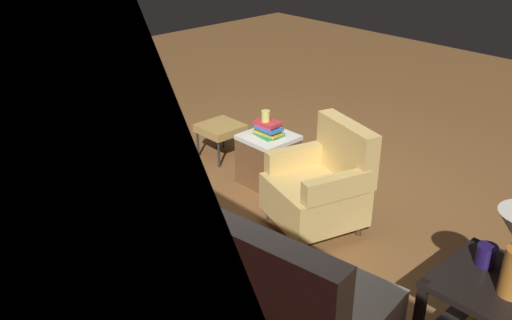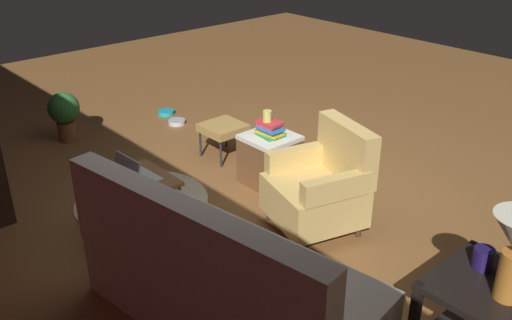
{
  "view_description": "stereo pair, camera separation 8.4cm",
  "coord_description": "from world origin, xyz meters",
  "px_view_note": "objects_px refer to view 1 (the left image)",
  "views": [
    {
      "loc": [
        -3.16,
        3.2,
        2.49
      ],
      "look_at": [
        -0.2,
        0.45,
        0.55
      ],
      "focal_mm": 39.32,
      "sensor_mm": 36.0,
      "label": 1
    },
    {
      "loc": [
        -3.21,
        3.14,
        2.49
      ],
      "look_at": [
        -0.2,
        0.45,
        0.55
      ],
      "focal_mm": 39.32,
      "sensor_mm": 36.0,
      "label": 2
    }
  ],
  "objects_px": {
    "wicker_hamper": "(268,159)",
    "pet_bowl_teal": "(162,113)",
    "potted_plant": "(60,114)",
    "couch": "(229,282)",
    "tv_remote": "(267,129)",
    "book_stack_hamper": "(268,129)",
    "small_vase": "(486,255)",
    "ottoman": "(221,129)",
    "laptop": "(135,176)",
    "pet_bowl_steel": "(173,123)",
    "armchair": "(321,186)",
    "side_table": "(494,310)",
    "laptop_desk": "(141,186)",
    "yellow_mug": "(266,116)"
  },
  "relations": [
    {
      "from": "small_vase",
      "to": "laptop_desk",
      "type": "relative_size",
      "value": 0.23
    },
    {
      "from": "yellow_mug",
      "to": "laptop",
      "type": "bearing_deg",
      "value": 88.84
    },
    {
      "from": "armchair",
      "to": "side_table",
      "type": "bearing_deg",
      "value": 166.37
    },
    {
      "from": "couch",
      "to": "ottoman",
      "type": "height_order",
      "value": "couch"
    },
    {
      "from": "wicker_hamper",
      "to": "small_vase",
      "type": "bearing_deg",
      "value": 167.46
    },
    {
      "from": "laptop_desk",
      "to": "book_stack_hamper",
      "type": "relative_size",
      "value": 2.08
    },
    {
      "from": "couch",
      "to": "side_table",
      "type": "xyz_separation_m",
      "value": [
        -1.24,
        -0.9,
        0.04
      ]
    },
    {
      "from": "laptop",
      "to": "ottoman",
      "type": "xyz_separation_m",
      "value": [
        0.68,
        -1.4,
        -0.22
      ]
    },
    {
      "from": "tv_remote",
      "to": "book_stack_hamper",
      "type": "bearing_deg",
      "value": 157.27
    },
    {
      "from": "side_table",
      "to": "potted_plant",
      "type": "distance_m",
      "value": 4.69
    },
    {
      "from": "yellow_mug",
      "to": "potted_plant",
      "type": "bearing_deg",
      "value": 23.98
    },
    {
      "from": "pet_bowl_teal",
      "to": "couch",
      "type": "bearing_deg",
      "value": 152.17
    },
    {
      "from": "side_table",
      "to": "tv_remote",
      "type": "xyz_separation_m",
      "value": [
        2.57,
        -0.7,
        0.13
      ]
    },
    {
      "from": "side_table",
      "to": "yellow_mug",
      "type": "relative_size",
      "value": 6.4
    },
    {
      "from": "yellow_mug",
      "to": "pet_bowl_steel",
      "type": "relative_size",
      "value": 0.5
    },
    {
      "from": "side_table",
      "to": "armchair",
      "type": "bearing_deg",
      "value": -13.63
    },
    {
      "from": "small_vase",
      "to": "potted_plant",
      "type": "height_order",
      "value": "small_vase"
    },
    {
      "from": "potted_plant",
      "to": "couch",
      "type": "bearing_deg",
      "value": 171.16
    },
    {
      "from": "pet_bowl_teal",
      "to": "wicker_hamper",
      "type": "bearing_deg",
      "value": 172.89
    },
    {
      "from": "wicker_hamper",
      "to": "pet_bowl_teal",
      "type": "xyz_separation_m",
      "value": [
        2.17,
        -0.27,
        -0.22
      ]
    },
    {
      "from": "wicker_hamper",
      "to": "pet_bowl_teal",
      "type": "bearing_deg",
      "value": -7.11
    },
    {
      "from": "laptop_desk",
      "to": "tv_remote",
      "type": "distance_m",
      "value": 1.41
    },
    {
      "from": "laptop",
      "to": "pet_bowl_steel",
      "type": "height_order",
      "value": "laptop"
    },
    {
      "from": "tv_remote",
      "to": "pet_bowl_steel",
      "type": "distance_m",
      "value": 1.78
    },
    {
      "from": "armchair",
      "to": "pet_bowl_teal",
      "type": "relative_size",
      "value": 4.35
    },
    {
      "from": "small_vase",
      "to": "ottoman",
      "type": "distance_m",
      "value": 3.12
    },
    {
      "from": "couch",
      "to": "potted_plant",
      "type": "xyz_separation_m",
      "value": [
        3.44,
        -0.53,
        0.0
      ]
    },
    {
      "from": "yellow_mug",
      "to": "small_vase",
      "type": "bearing_deg",
      "value": 167.88
    },
    {
      "from": "yellow_mug",
      "to": "potted_plant",
      "type": "distance_m",
      "value": 2.42
    },
    {
      "from": "book_stack_hamper",
      "to": "wicker_hamper",
      "type": "bearing_deg",
      "value": -74.37
    },
    {
      "from": "tv_remote",
      "to": "potted_plant",
      "type": "bearing_deg",
      "value": 43.2
    },
    {
      "from": "pet_bowl_teal",
      "to": "potted_plant",
      "type": "relative_size",
      "value": 0.36
    },
    {
      "from": "laptop",
      "to": "pet_bowl_teal",
      "type": "distance_m",
      "value": 2.72
    },
    {
      "from": "pet_bowl_teal",
      "to": "laptop_desk",
      "type": "bearing_deg",
      "value": 142.89
    },
    {
      "from": "book_stack_hamper",
      "to": "tv_remote",
      "type": "relative_size",
      "value": 1.69
    },
    {
      "from": "ottoman",
      "to": "pet_bowl_teal",
      "type": "height_order",
      "value": "ottoman"
    },
    {
      "from": "yellow_mug",
      "to": "laptop_desk",
      "type": "bearing_deg",
      "value": 88.72
    },
    {
      "from": "laptop",
      "to": "tv_remote",
      "type": "relative_size",
      "value": 2.07
    },
    {
      "from": "armchair",
      "to": "pet_bowl_teal",
      "type": "height_order",
      "value": "armchair"
    },
    {
      "from": "armchair",
      "to": "yellow_mug",
      "type": "distance_m",
      "value": 0.94
    },
    {
      "from": "potted_plant",
      "to": "laptop_desk",
      "type": "bearing_deg",
      "value": 170.99
    },
    {
      "from": "laptop_desk",
      "to": "pet_bowl_teal",
      "type": "height_order",
      "value": "laptop_desk"
    },
    {
      "from": "couch",
      "to": "wicker_hamper",
      "type": "distance_m",
      "value": 1.95
    },
    {
      "from": "pet_bowl_teal",
      "to": "side_table",
      "type": "bearing_deg",
      "value": 169.16
    },
    {
      "from": "ottoman",
      "to": "pet_bowl_steel",
      "type": "distance_m",
      "value": 1.13
    },
    {
      "from": "tv_remote",
      "to": "pet_bowl_teal",
      "type": "height_order",
      "value": "tv_remote"
    },
    {
      "from": "laptop",
      "to": "tv_remote",
      "type": "height_order",
      "value": "laptop"
    },
    {
      "from": "yellow_mug",
      "to": "potted_plant",
      "type": "height_order",
      "value": "yellow_mug"
    },
    {
      "from": "laptop",
      "to": "wicker_hamper",
      "type": "distance_m",
      "value": 1.4
    },
    {
      "from": "wicker_hamper",
      "to": "book_stack_hamper",
      "type": "distance_m",
      "value": 0.31
    }
  ]
}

